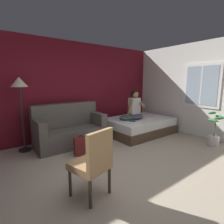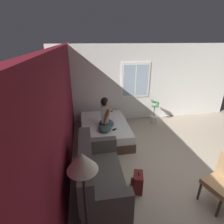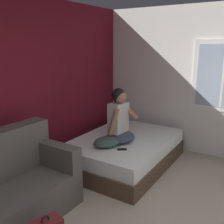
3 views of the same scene
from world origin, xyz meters
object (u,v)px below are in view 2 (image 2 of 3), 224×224
at_px(throw_pillow, 105,128).
at_px(potted_plant, 154,115).
at_px(person_seated, 106,115).
at_px(floor_lamp, 83,173).
at_px(backpack, 137,182).
at_px(side_chair, 223,180).
at_px(couch, 98,177).
at_px(cell_phone, 114,130).
at_px(bed, 105,130).

distance_m(throw_pillow, potted_plant, 2.29).
relative_size(person_seated, floor_lamp, 0.51).
bearing_deg(potted_plant, backpack, 152.63).
bearing_deg(side_chair, floor_lamp, 99.80).
height_order(couch, floor_lamp, floor_lamp).
distance_m(backpack, potted_plant, 3.30).
distance_m(person_seated, potted_plant, 2.17).
bearing_deg(backpack, cell_phone, 5.28).
bearing_deg(potted_plant, cell_phone, 125.83).
distance_m(bed, potted_plant, 2.04).
bearing_deg(couch, backpack, -95.72).
relative_size(side_chair, potted_plant, 1.15).
bearing_deg(throw_pillow, potted_plant, -58.33).
relative_size(bed, side_chair, 2.06).
bearing_deg(couch, bed, -10.36).
bearing_deg(side_chair, cell_phone, 34.69).
bearing_deg(backpack, potted_plant, -27.37).
height_order(couch, side_chair, couch).
bearing_deg(side_chair, couch, 74.45).
height_order(person_seated, floor_lamp, floor_lamp).
distance_m(side_chair, person_seated, 3.09).
relative_size(bed, person_seated, 2.30).
xyz_separation_m(cell_phone, potted_plant, (1.21, -1.67, -0.18)).
xyz_separation_m(bed, cell_phone, (-0.47, -0.23, 0.25)).
height_order(floor_lamp, potted_plant, floor_lamp).
relative_size(person_seated, throw_pillow, 1.82).
xyz_separation_m(couch, backpack, (-0.08, -0.77, -0.20)).
relative_size(couch, backpack, 3.73).
bearing_deg(side_chair, throw_pillow, 38.89).
xyz_separation_m(cell_phone, floor_lamp, (-2.66, 0.85, 0.94)).
distance_m(side_chair, potted_plant, 3.46).
xyz_separation_m(floor_lamp, potted_plant, (3.87, -2.52, -1.13)).
xyz_separation_m(bed, backpack, (-2.19, -0.38, -0.04)).
xyz_separation_m(person_seated, floor_lamp, (-2.93, 0.64, 0.59)).
bearing_deg(throw_pillow, couch, 168.15).
relative_size(bed, couch, 1.18).
xyz_separation_m(backpack, potted_plant, (2.93, -1.51, 0.11)).
bearing_deg(bed, floor_lamp, 168.71).
distance_m(person_seated, throw_pillow, 0.39).
bearing_deg(side_chair, bed, 33.21).
bearing_deg(floor_lamp, throw_pillow, -12.37).
relative_size(cell_phone, potted_plant, 0.17).
bearing_deg(backpack, throw_pillow, 13.80).
bearing_deg(person_seated, cell_phone, -142.33).
bearing_deg(couch, potted_plant, -38.75).
height_order(person_seated, backpack, person_seated).
height_order(couch, person_seated, person_seated).
distance_m(backpack, floor_lamp, 1.85).
height_order(bed, throw_pillow, throw_pillow).
distance_m(bed, cell_phone, 0.58).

